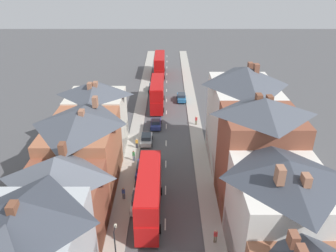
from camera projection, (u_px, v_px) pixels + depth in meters
name	position (u px, v px, depth m)	size (l,w,h in m)	color
pavement_left	(139.00, 121.00, 59.13)	(2.20, 104.00, 0.14)	#A8A399
pavement_right	(195.00, 121.00, 59.12)	(2.20, 104.00, 0.14)	#A8A399
centre_line_dashes	(167.00, 126.00, 57.37)	(0.14, 97.80, 0.01)	silver
terrace_row_left	(56.00, 205.00, 30.42)	(8.00, 45.75, 12.88)	#ADB2B7
terrace_row_right	(272.00, 193.00, 30.99)	(8.00, 43.31, 14.41)	brown
double_decker_bus_lead	(158.00, 93.00, 64.06)	(2.74, 10.80, 5.30)	#B70F0F
double_decker_bus_mid_street	(149.00, 194.00, 36.24)	(2.74, 10.80, 5.30)	red
double_decker_bus_far_approaching	(160.00, 65.00, 81.91)	(2.74, 10.80, 5.30)	#B70F0F
car_near_blue	(143.00, 169.00, 44.03)	(1.90, 4.18, 1.70)	navy
car_near_silver	(139.00, 201.00, 38.18)	(1.90, 4.27, 1.67)	silver
car_parked_left_a	(153.00, 160.00, 46.01)	(1.90, 4.00, 1.60)	maroon
car_parked_right_a	(159.00, 86.00, 73.35)	(1.90, 4.48, 1.69)	black
car_mid_black	(182.00, 97.00, 67.57)	(1.90, 4.09, 1.64)	#236093
car_parked_left_b	(147.00, 139.00, 51.66)	(1.90, 3.88, 1.58)	#B7BABF
car_mid_white	(153.00, 88.00, 72.67)	(1.90, 4.29, 1.68)	black
car_far_grey	(156.00, 123.00, 56.70)	(1.90, 4.01, 1.59)	navy
pedestrian_near_right	(216.00, 236.00, 33.04)	(0.36, 0.22, 1.61)	brown
pedestrian_mid_left	(124.00, 193.00, 39.19)	(0.36, 0.22, 1.61)	#3D4256
pedestrian_mid_right	(134.00, 155.00, 46.83)	(0.36, 0.22, 1.61)	#3D4256
pedestrian_far_left	(137.00, 143.00, 50.05)	(0.36, 0.22, 1.61)	#23232D
pedestrian_far_right	(197.00, 120.00, 57.28)	(0.36, 0.22, 1.61)	brown
street_lamp	(116.00, 250.00, 28.58)	(0.20, 1.12, 5.50)	black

